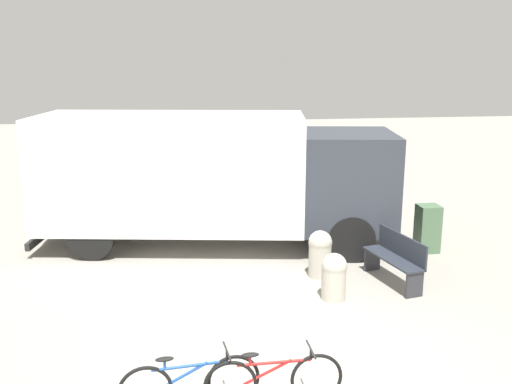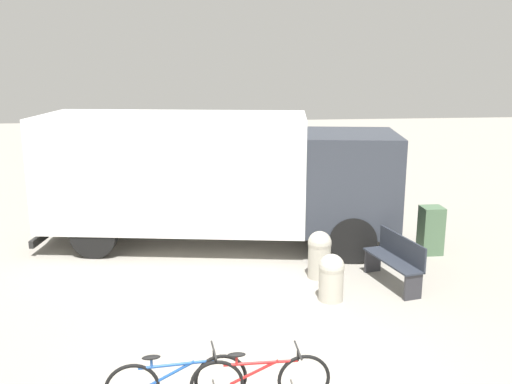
# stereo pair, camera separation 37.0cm
# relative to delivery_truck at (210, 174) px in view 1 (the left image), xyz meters

# --- Properties ---
(ground_plane) EXTENTS (60.00, 60.00, 0.00)m
(ground_plane) POSITION_rel_delivery_truck_xyz_m (0.61, -5.55, -1.63)
(ground_plane) COLOR gray
(delivery_truck) EXTENTS (7.99, 3.42, 2.91)m
(delivery_truck) POSITION_rel_delivery_truck_xyz_m (0.00, 0.00, 0.00)
(delivery_truck) COLOR white
(delivery_truck) RESTS_ON ground
(park_bench) EXTENTS (0.71, 1.54, 0.93)m
(park_bench) POSITION_rel_delivery_truck_xyz_m (3.26, -2.68, -1.12)
(park_bench) COLOR #282D38
(park_bench) RESTS_ON ground
(bicycle_near) EXTENTS (1.71, 0.44, 0.74)m
(bicycle_near) POSITION_rel_delivery_truck_xyz_m (-0.67, -6.09, -1.28)
(bicycle_near) COLOR black
(bicycle_near) RESTS_ON ground
(bicycle_middle) EXTENTS (1.71, 0.44, 0.74)m
(bicycle_middle) POSITION_rel_delivery_truck_xyz_m (0.33, -6.16, -1.28)
(bicycle_middle) COLOR black
(bicycle_middle) RESTS_ON ground
(bollard_near_bench) EXTENTS (0.45, 0.45, 0.84)m
(bollard_near_bench) POSITION_rel_delivery_truck_xyz_m (1.91, -3.22, -1.18)
(bollard_near_bench) COLOR #B2AD9E
(bollard_near_bench) RESTS_ON ground
(bollard_far_bench) EXTENTS (0.45, 0.45, 0.92)m
(bollard_far_bench) POSITION_rel_delivery_truck_xyz_m (1.93, -2.17, -1.14)
(bollard_far_bench) COLOR #B2AD9E
(bollard_far_bench) RESTS_ON ground
(utility_box) EXTENTS (0.45, 0.43, 1.03)m
(utility_box) POSITION_rel_delivery_truck_xyz_m (4.59, -1.10, -1.11)
(utility_box) COLOR #4C6B4C
(utility_box) RESTS_ON ground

